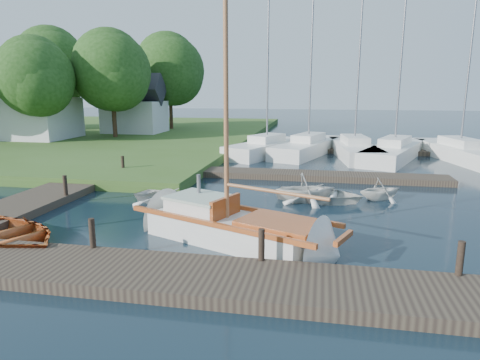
% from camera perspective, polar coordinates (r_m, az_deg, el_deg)
% --- Properties ---
extents(ground, '(160.00, 160.00, 0.00)m').
position_cam_1_polar(ground, '(15.68, 0.00, -4.29)').
color(ground, black).
rests_on(ground, ground).
extents(near_dock, '(18.00, 2.20, 0.30)m').
position_cam_1_polar(near_dock, '(10.16, -6.59, -12.86)').
color(near_dock, '#322720').
rests_on(near_dock, ground).
extents(left_dock, '(2.20, 18.00, 0.30)m').
position_cam_1_polar(left_dock, '(20.42, -21.47, -0.83)').
color(left_dock, '#322720').
rests_on(left_dock, ground).
extents(far_dock, '(14.00, 1.60, 0.30)m').
position_cam_1_polar(far_dock, '(21.71, 8.47, 0.61)').
color(far_dock, '#322720').
rests_on(far_dock, ground).
extents(pontoon, '(30.00, 1.60, 0.30)m').
position_cam_1_polar(pontoon, '(31.87, 23.82, 3.36)').
color(pontoon, '#322720').
rests_on(pontoon, ground).
extents(shore, '(50.00, 40.00, 0.50)m').
position_cam_1_polar(shore, '(48.18, -29.10, 5.62)').
color(shore, '#38591D').
rests_on(shore, ground).
extents(mooring_post_1, '(0.16, 0.16, 0.80)m').
position_cam_1_polar(mooring_post_1, '(11.98, -19.10, -6.71)').
color(mooring_post_1, black).
rests_on(mooring_post_1, near_dock).
extents(mooring_post_2, '(0.16, 0.16, 0.80)m').
position_cam_1_polar(mooring_post_2, '(10.54, 2.89, -8.61)').
color(mooring_post_2, black).
rests_on(mooring_post_2, near_dock).
extents(mooring_post_3, '(0.16, 0.16, 0.80)m').
position_cam_1_polar(mooring_post_3, '(10.92, 27.31, -9.26)').
color(mooring_post_3, black).
rests_on(mooring_post_3, near_dock).
extents(mooring_post_4, '(0.16, 0.16, 0.80)m').
position_cam_1_polar(mooring_post_4, '(18.14, -22.27, -0.66)').
color(mooring_post_4, black).
rests_on(mooring_post_4, left_dock).
extents(mooring_post_5, '(0.16, 0.16, 0.80)m').
position_cam_1_polar(mooring_post_5, '(22.40, -15.35, 2.10)').
color(mooring_post_5, black).
rests_on(mooring_post_5, left_dock).
extents(sailboat, '(7.35, 4.57, 9.83)m').
position_cam_1_polar(sailboat, '(12.67, -0.39, -6.69)').
color(sailboat, white).
rests_on(sailboat, ground).
extents(dinghy, '(4.89, 4.31, 0.84)m').
position_cam_1_polar(dinghy, '(14.13, -28.65, -5.90)').
color(dinghy, '#893B13').
rests_on(dinghy, ground).
extents(tender_a, '(3.67, 3.07, 0.65)m').
position_cam_1_polar(tender_a, '(16.94, -9.05, -2.05)').
color(tender_a, white).
rests_on(tender_a, ground).
extents(tender_b, '(2.96, 2.75, 1.27)m').
position_cam_1_polar(tender_b, '(17.12, 8.73, -0.83)').
color(tender_b, white).
rests_on(tender_b, ground).
extents(tender_c, '(3.82, 3.03, 0.71)m').
position_cam_1_polar(tender_c, '(17.43, 10.54, -1.60)').
color(tender_c, white).
rests_on(tender_c, ground).
extents(tender_d, '(2.46, 2.37, 1.00)m').
position_cam_1_polar(tender_d, '(18.24, 18.22, -0.94)').
color(tender_d, white).
rests_on(tender_d, ground).
extents(marina_boat_0, '(5.09, 7.81, 10.32)m').
position_cam_1_polar(marina_boat_0, '(28.95, 3.59, 4.43)').
color(marina_boat_0, white).
rests_on(marina_boat_0, ground).
extents(marina_boat_1, '(4.90, 9.01, 10.70)m').
position_cam_1_polar(marina_boat_1, '(29.77, 9.10, 4.50)').
color(marina_boat_1, white).
rests_on(marina_boat_1, ground).
extents(marina_boat_2, '(3.27, 8.43, 10.50)m').
position_cam_1_polar(marina_boat_2, '(29.07, 14.99, 4.06)').
color(marina_boat_2, white).
rests_on(marina_boat_2, ground).
extents(marina_boat_3, '(5.37, 9.41, 12.96)m').
position_cam_1_polar(marina_boat_3, '(29.04, 19.89, 3.78)').
color(marina_boat_3, white).
rests_on(marina_boat_3, ground).
extents(marina_boat_4, '(4.21, 9.48, 10.61)m').
position_cam_1_polar(marina_boat_4, '(30.20, 27.26, 3.41)').
color(marina_boat_4, white).
rests_on(marina_boat_4, ground).
extents(house_a, '(6.30, 5.00, 6.29)m').
position_cam_1_polar(house_a, '(38.35, -25.98, 8.72)').
color(house_a, silver).
rests_on(house_a, shore).
extents(house_c, '(5.25, 4.00, 5.28)m').
position_cam_1_polar(house_c, '(40.49, -13.86, 9.15)').
color(house_c, silver).
rests_on(house_c, shore).
extents(tree_2, '(5.83, 5.75, 7.82)m').
position_cam_1_polar(tree_2, '(35.58, -25.58, 12.29)').
color(tree_2, '#332114').
rests_on(tree_2, shore).
extents(tree_3, '(6.41, 6.38, 8.74)m').
position_cam_1_polar(tree_3, '(36.91, -16.73, 13.76)').
color(tree_3, '#332114').
rests_on(tree_3, shore).
extents(tree_4, '(7.01, 7.01, 9.66)m').
position_cam_1_polar(tree_4, '(44.46, -23.77, 13.62)').
color(tree_4, '#332114').
rests_on(tree_4, shore).
extents(tree_7, '(6.83, 6.83, 9.38)m').
position_cam_1_polar(tree_7, '(43.47, -9.35, 14.30)').
color(tree_7, '#332114').
rests_on(tree_7, shore).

